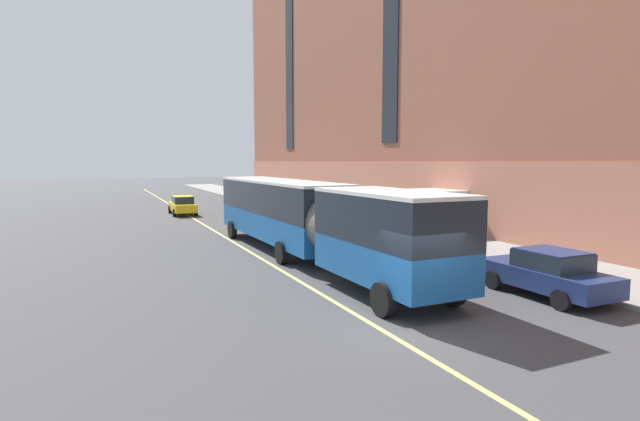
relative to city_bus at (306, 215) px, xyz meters
name	(u,v)px	position (x,y,z in m)	size (l,w,h in m)	color
ground_plane	(420,326)	(-0.56, -9.44, -2.02)	(260.00, 260.00, 0.00)	#424244
sidewalk	(568,270)	(8.64, -6.44, -1.95)	(5.26, 160.00, 0.15)	gray
city_bus	(306,215)	(0.00, 0.00, 0.00)	(3.14, 19.42, 3.47)	#19569E
parked_car_champagne_0	(282,207)	(4.86, 16.73, -1.24)	(2.05, 4.24, 1.56)	#BCAD89
parked_car_navy_2	(547,273)	(4.93, -8.68, -1.24)	(2.01, 4.48, 1.56)	navy
parked_car_silver_4	(407,238)	(4.95, -0.55, -1.24)	(2.02, 4.74, 1.56)	#B7B7BC
taxi_cab	(183,205)	(-2.01, 21.99, -1.24)	(1.95, 4.73, 1.56)	yellow
lane_centerline	(334,302)	(-1.70, -6.44, -2.02)	(0.16, 140.00, 0.01)	#E0D66B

